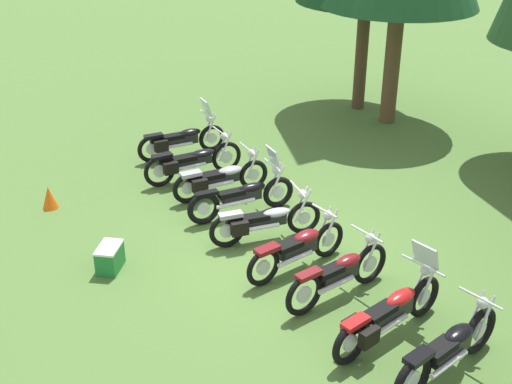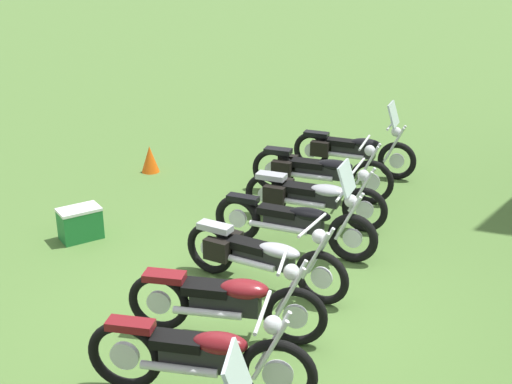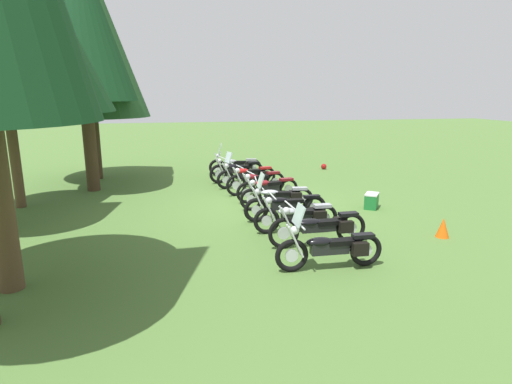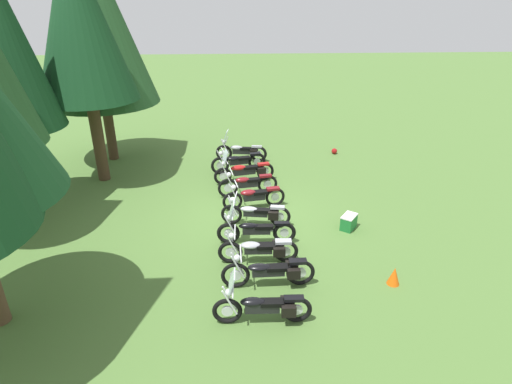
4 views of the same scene
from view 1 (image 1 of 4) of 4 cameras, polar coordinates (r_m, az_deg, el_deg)
name	(u,v)px [view 1 (image 1 of 4)]	position (r m, az deg, el deg)	size (l,w,h in m)	color
ground_plane	(290,253)	(12.10, 2.95, -5.27)	(80.00, 80.00, 0.00)	#4C7033
motorcycle_0	(181,139)	(15.88, -6.53, 4.55)	(0.69, 2.22, 1.35)	black
motorcycle_1	(192,161)	(14.69, -5.59, 2.71)	(0.78, 2.35, 1.01)	black
motorcycle_2	(219,178)	(13.90, -3.20, 1.22)	(0.75, 2.19, 0.99)	black
motorcycle_3	(244,195)	(13.12, -1.09, -0.29)	(0.72, 2.32, 1.35)	black
motorcycle_4	(263,221)	(12.25, 0.65, -2.50)	(0.78, 2.19, 0.99)	black
motorcycle_5	(298,247)	(11.40, 3.67, -4.81)	(0.68, 2.15, 0.99)	black
motorcycle_6	(339,274)	(10.78, 7.23, -7.01)	(0.70, 2.17, 1.02)	black
motorcycle_7	(389,313)	(10.03, 11.41, -10.22)	(0.95, 2.35, 1.36)	black
motorcycle_8	(449,349)	(9.60, 16.36, -12.90)	(0.79, 2.26, 1.02)	black
picnic_cooler	(110,258)	(11.79, -12.54, -5.57)	(0.67, 0.63, 0.46)	#1E7233
traffic_cone	(49,197)	(14.13, -17.46, -0.46)	(0.32, 0.32, 0.48)	#EA590F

